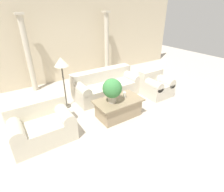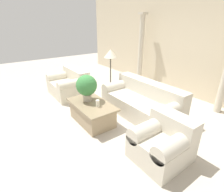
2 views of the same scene
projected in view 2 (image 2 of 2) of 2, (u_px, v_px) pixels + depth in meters
The scene contains 10 objects.
ground_plane at pixel (110, 116), 4.26m from camera, with size 16.00×16.00×0.00m, color #BCB2A3.
wall_back at pixel (187, 41), 5.11m from camera, with size 10.00×0.06×3.20m.
sofa_long at pixel (142, 101), 4.28m from camera, with size 2.04×0.93×0.79m.
loveseat at pixel (69, 84), 5.42m from camera, with size 1.23×0.93×0.79m.
coffee_table at pixel (92, 112), 3.95m from camera, with size 1.20×0.69×0.47m.
potted_plant at pixel (87, 86), 3.86m from camera, with size 0.47×0.47×0.60m.
pillar_candle at pixel (98, 103), 3.70m from camera, with size 0.08×0.08×0.15m.
floor_lamp at pixel (111, 57), 4.91m from camera, with size 0.37×0.37×1.42m.
column_left at pixel (141, 49), 6.16m from camera, with size 0.24×0.24×2.40m.
armchair at pixel (163, 141), 2.85m from camera, with size 0.80×0.85×0.76m.
Camera 2 is at (3.04, -2.13, 2.15)m, focal length 28.00 mm.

